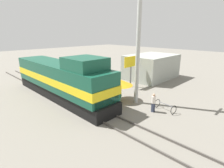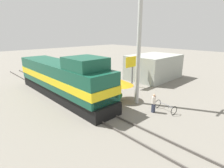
% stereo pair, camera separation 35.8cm
% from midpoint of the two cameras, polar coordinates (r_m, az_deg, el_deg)
% --- Properties ---
extents(ground_plane, '(120.00, 120.00, 0.00)m').
position_cam_midpoint_polar(ground_plane, '(15.31, -6.41, -8.50)').
color(ground_plane, slate).
extents(rail_near, '(0.08, 43.09, 0.15)m').
position_cam_midpoint_polar(rail_near, '(14.90, -8.64, -9.00)').
color(rail_near, '#4C4742').
rests_on(rail_near, ground_plane).
extents(rail_far, '(0.08, 43.09, 0.15)m').
position_cam_midpoint_polar(rail_far, '(15.68, -4.33, -7.51)').
color(rail_far, '#4C4742').
rests_on(rail_far, ground_plane).
extents(locomotive, '(2.98, 14.52, 4.52)m').
position_cam_midpoint_polar(locomotive, '(18.17, -15.07, 1.54)').
color(locomotive, black).
rests_on(locomotive, ground_plane).
extents(utility_pole, '(1.80, 0.37, 11.61)m').
position_cam_midpoint_polar(utility_pole, '(15.68, 9.49, 14.22)').
color(utility_pole, '#B2B2AD').
rests_on(utility_pole, ground_plane).
extents(vendor_umbrella, '(2.55, 2.55, 2.11)m').
position_cam_midpoint_polar(vendor_umbrella, '(16.85, 3.38, 0.57)').
color(vendor_umbrella, '#4C4C4C').
rests_on(vendor_umbrella, ground_plane).
extents(billboard_sign, '(2.35, 0.12, 3.73)m').
position_cam_midpoint_polar(billboard_sign, '(21.00, 7.23, 6.58)').
color(billboard_sign, '#595959').
rests_on(billboard_sign, ground_plane).
extents(shrub_cluster, '(0.87, 0.87, 0.87)m').
position_cam_midpoint_polar(shrub_cluster, '(17.39, 2.58, -3.73)').
color(shrub_cluster, '#2D722D').
rests_on(shrub_cluster, ground_plane).
extents(person_bystander, '(0.34, 0.34, 1.60)m').
position_cam_midpoint_polar(person_bystander, '(14.98, 14.13, -5.90)').
color(person_bystander, '#2D3347').
rests_on(person_bystander, ground_plane).
extents(bicycle, '(1.05, 1.87, 0.74)m').
position_cam_midpoint_polar(bicycle, '(15.64, 17.71, -7.13)').
color(bicycle, black).
rests_on(bicycle, ground_plane).
extents(building_block_distant, '(7.46, 5.19, 3.36)m').
position_cam_midpoint_polar(building_block_distant, '(25.96, 13.82, 5.48)').
color(building_block_distant, '#999E93').
rests_on(building_block_distant, ground_plane).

